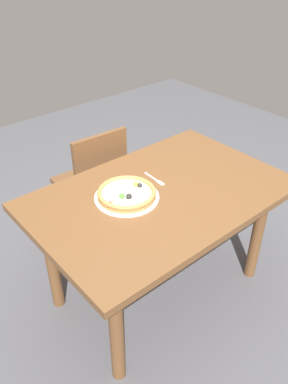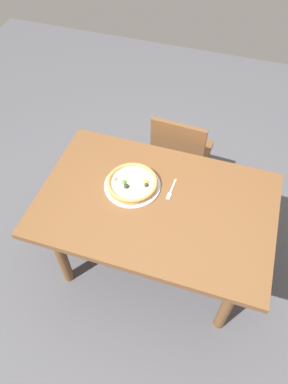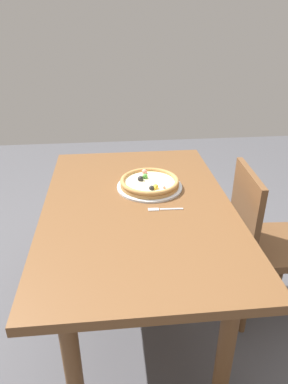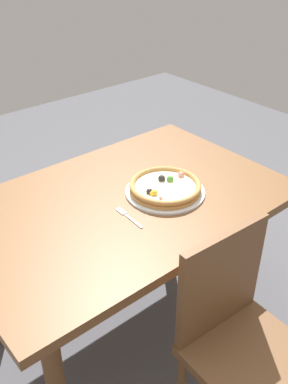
# 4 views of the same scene
# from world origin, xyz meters

# --- Properties ---
(ground_plane) EXTENTS (6.00, 6.00, 0.00)m
(ground_plane) POSITION_xyz_m (0.00, 0.00, 0.00)
(ground_plane) COLOR #4C4C51
(dining_table) EXTENTS (1.39, 0.90, 0.74)m
(dining_table) POSITION_xyz_m (0.00, 0.00, 0.64)
(dining_table) COLOR brown
(dining_table) RESTS_ON ground
(chair_near) EXTENTS (0.42, 0.42, 0.88)m
(chair_near) POSITION_xyz_m (0.00, -0.66, 0.48)
(chair_near) COLOR brown
(chair_near) RESTS_ON ground
(plate) EXTENTS (0.34, 0.34, 0.01)m
(plate) POSITION_xyz_m (0.17, -0.08, 0.74)
(plate) COLOR silver
(plate) RESTS_ON dining_table
(pizza) EXTENTS (0.31, 0.31, 0.05)m
(pizza) POSITION_xyz_m (0.17, -0.08, 0.77)
(pizza) COLOR #B78447
(pizza) RESTS_ON plate
(fork) EXTENTS (0.02, 0.17, 0.00)m
(fork) POSITION_xyz_m (-0.06, -0.11, 0.74)
(fork) COLOR silver
(fork) RESTS_ON dining_table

